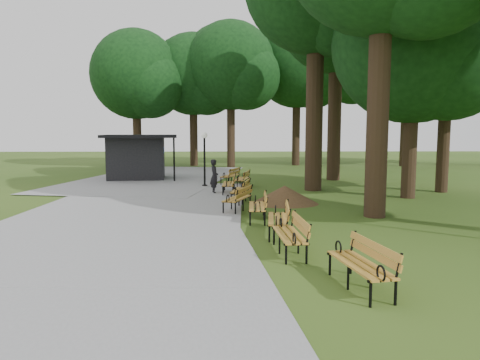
{
  "coord_description": "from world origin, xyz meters",
  "views": [
    {
      "loc": [
        -0.46,
        -12.71,
        2.81
      ],
      "look_at": [
        -0.1,
        2.84,
        1.1
      ],
      "focal_mm": 33.11,
      "sensor_mm": 36.0,
      "label": 1
    }
  ],
  "objects_px": {
    "lamp_post": "(204,147)",
    "bench_2": "(278,219)",
    "bench_4": "(237,198)",
    "bench_3": "(257,207)",
    "bench_5": "(240,190)",
    "lawn_tree_4": "(337,15)",
    "bench_0": "(360,265)",
    "dirt_mound": "(285,195)",
    "lawn_tree_5": "(448,52)",
    "person": "(214,176)",
    "lawn_tree_1": "(414,42)",
    "bench_6": "(229,184)",
    "bench_7": "(242,179)",
    "bench_8": "(230,176)",
    "bench_1": "(289,235)",
    "kiosk": "(137,157)"
  },
  "relations": [
    {
      "from": "bench_8",
      "to": "lawn_tree_4",
      "type": "relative_size",
      "value": 0.15
    },
    {
      "from": "bench_3",
      "to": "lawn_tree_4",
      "type": "bearing_deg",
      "value": 159.08
    },
    {
      "from": "lamp_post",
      "to": "bench_8",
      "type": "height_order",
      "value": "lamp_post"
    },
    {
      "from": "kiosk",
      "to": "lawn_tree_5",
      "type": "xyz_separation_m",
      "value": [
        15.37,
        -5.97,
        5.05
      ]
    },
    {
      "from": "person",
      "to": "lawn_tree_4",
      "type": "bearing_deg",
      "value": -67.9
    },
    {
      "from": "lawn_tree_5",
      "to": "bench_7",
      "type": "bearing_deg",
      "value": 169.34
    },
    {
      "from": "bench_7",
      "to": "lawn_tree_1",
      "type": "xyz_separation_m",
      "value": [
        6.98,
        -3.54,
        6.02
      ]
    },
    {
      "from": "bench_5",
      "to": "lawn_tree_5",
      "type": "relative_size",
      "value": 0.21
    },
    {
      "from": "bench_5",
      "to": "bench_7",
      "type": "bearing_deg",
      "value": -171.82
    },
    {
      "from": "person",
      "to": "lawn_tree_4",
      "type": "distance_m",
      "value": 12.27
    },
    {
      "from": "bench_3",
      "to": "bench_4",
      "type": "xyz_separation_m",
      "value": [
        -0.6,
        1.72,
        0.0
      ]
    },
    {
      "from": "lawn_tree_5",
      "to": "bench_2",
      "type": "bearing_deg",
      "value": -135.49
    },
    {
      "from": "kiosk",
      "to": "bench_8",
      "type": "relative_size",
      "value": 2.2
    },
    {
      "from": "bench_0",
      "to": "bench_8",
      "type": "relative_size",
      "value": 1.0
    },
    {
      "from": "bench_0",
      "to": "bench_6",
      "type": "xyz_separation_m",
      "value": [
        -2.38,
        12.33,
        0.0
      ]
    },
    {
      "from": "bench_4",
      "to": "bench_8",
      "type": "relative_size",
      "value": 1.0
    },
    {
      "from": "dirt_mound",
      "to": "lawn_tree_5",
      "type": "xyz_separation_m",
      "value": [
        7.73,
        3.2,
        6.01
      ]
    },
    {
      "from": "lamp_post",
      "to": "bench_8",
      "type": "bearing_deg",
      "value": 42.87
    },
    {
      "from": "kiosk",
      "to": "bench_0",
      "type": "bearing_deg",
      "value": -74.36
    },
    {
      "from": "lamp_post",
      "to": "bench_4",
      "type": "bearing_deg",
      "value": -77.4
    },
    {
      "from": "bench_8",
      "to": "lawn_tree_4",
      "type": "xyz_separation_m",
      "value": [
        6.03,
        1.91,
        8.9
      ]
    },
    {
      "from": "bench_1",
      "to": "bench_4",
      "type": "height_order",
      "value": "same"
    },
    {
      "from": "lawn_tree_4",
      "to": "bench_0",
      "type": "bearing_deg",
      "value": -101.7
    },
    {
      "from": "bench_4",
      "to": "bench_6",
      "type": "bearing_deg",
      "value": -155.57
    },
    {
      "from": "person",
      "to": "bench_2",
      "type": "relative_size",
      "value": 0.82
    },
    {
      "from": "person",
      "to": "lamp_post",
      "type": "height_order",
      "value": "lamp_post"
    },
    {
      "from": "bench_5",
      "to": "lawn_tree_1",
      "type": "distance_m",
      "value": 9.37
    },
    {
      "from": "bench_4",
      "to": "bench_3",
      "type": "bearing_deg",
      "value": 39.6
    },
    {
      "from": "lawn_tree_5",
      "to": "bench_1",
      "type": "bearing_deg",
      "value": -129.56
    },
    {
      "from": "dirt_mound",
      "to": "bench_5",
      "type": "distance_m",
      "value": 1.86
    },
    {
      "from": "dirt_mound",
      "to": "bench_1",
      "type": "distance_m",
      "value": 7.14
    },
    {
      "from": "lawn_tree_4",
      "to": "bench_3",
      "type": "bearing_deg",
      "value": -113.76
    },
    {
      "from": "bench_2",
      "to": "lawn_tree_4",
      "type": "distance_m",
      "value": 17.08
    },
    {
      "from": "bench_2",
      "to": "lawn_tree_1",
      "type": "height_order",
      "value": "lawn_tree_1"
    },
    {
      "from": "bench_0",
      "to": "bench_1",
      "type": "height_order",
      "value": "same"
    },
    {
      "from": "kiosk",
      "to": "bench_6",
      "type": "relative_size",
      "value": 2.2
    },
    {
      "from": "lawn_tree_5",
      "to": "dirt_mound",
      "type": "bearing_deg",
      "value": -157.53
    },
    {
      "from": "kiosk",
      "to": "bench_2",
      "type": "bearing_deg",
      "value": -71.91
    },
    {
      "from": "bench_6",
      "to": "lawn_tree_1",
      "type": "distance_m",
      "value": 9.83
    },
    {
      "from": "dirt_mound",
      "to": "bench_2",
      "type": "xyz_separation_m",
      "value": [
        -0.84,
        -5.23,
        0.08
      ]
    },
    {
      "from": "lamp_post",
      "to": "bench_5",
      "type": "distance_m",
      "value": 5.29
    },
    {
      "from": "bench_3",
      "to": "bench_5",
      "type": "relative_size",
      "value": 1.0
    },
    {
      "from": "bench_6",
      "to": "lawn_tree_5",
      "type": "height_order",
      "value": "lawn_tree_5"
    },
    {
      "from": "lawn_tree_4",
      "to": "bench_5",
      "type": "bearing_deg",
      "value": -125.61
    },
    {
      "from": "bench_7",
      "to": "lawn_tree_5",
      "type": "xyz_separation_m",
      "value": [
        9.28,
        -1.75,
        5.92
      ]
    },
    {
      "from": "person",
      "to": "bench_6",
      "type": "relative_size",
      "value": 0.82
    },
    {
      "from": "dirt_mound",
      "to": "lawn_tree_5",
      "type": "height_order",
      "value": "lawn_tree_5"
    },
    {
      "from": "bench_3",
      "to": "bench_6",
      "type": "distance_m",
      "value": 6.19
    },
    {
      "from": "lawn_tree_4",
      "to": "bench_8",
      "type": "bearing_deg",
      "value": -162.44
    },
    {
      "from": "lamp_post",
      "to": "bench_2",
      "type": "relative_size",
      "value": 1.47
    }
  ]
}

